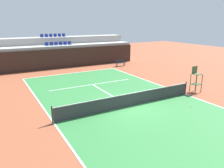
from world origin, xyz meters
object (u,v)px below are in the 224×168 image
Objects in this scene: player_bench at (120,62)px; umpire_chair at (196,78)px; tennis_ball_0 at (191,107)px; tennis_net at (130,100)px.

umpire_chair is at bearing -91.75° from player_bench.
umpire_chair is 33.33× the size of tennis_ball_0.
player_bench is at bearing 77.20° from tennis_ball_0.
tennis_ball_0 is (-3.04, -2.30, -1.14)m from umpire_chair.
player_bench is at bearing 88.25° from umpire_chair.
tennis_net is 4.32m from tennis_ball_0.
player_bench is (7.09, 12.87, -0.00)m from tennis_net.
umpire_chair reaches higher than tennis_ball_0.
tennis_net is 167.88× the size of tennis_ball_0.
tennis_ball_0 is at bearing -142.85° from umpire_chair.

